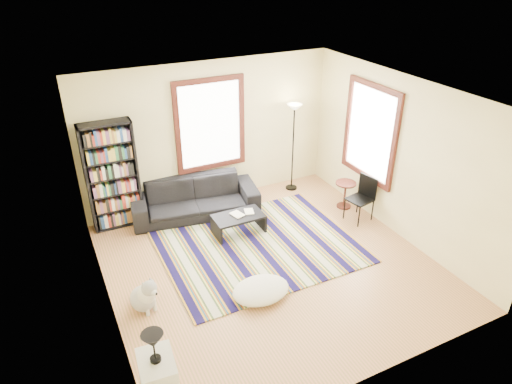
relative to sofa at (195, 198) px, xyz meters
name	(u,v)px	position (x,y,z in m)	size (l,w,h in m)	color
floor	(269,267)	(0.54, -2.05, -0.40)	(5.00, 5.00, 0.10)	tan
ceiling	(272,93)	(0.54, -2.05, 2.50)	(5.00, 5.00, 0.10)	white
wall_back	(209,133)	(0.54, 0.50, 1.05)	(5.00, 0.10, 2.80)	#F8ECA7
wall_front	(384,291)	(0.54, -4.60, 1.05)	(5.00, 0.10, 2.80)	#F8ECA7
wall_left	(94,230)	(-2.01, -2.05, 1.05)	(0.10, 5.00, 2.80)	#F8ECA7
wall_right	(403,158)	(3.09, -2.05, 1.05)	(0.10, 5.00, 2.80)	#F8ECA7
window_back	(210,125)	(0.54, 0.42, 1.25)	(1.20, 0.06, 1.60)	white
window_right	(370,132)	(3.01, -1.25, 1.25)	(0.06, 1.20, 1.60)	white
rug	(258,246)	(0.60, -1.52, -0.34)	(3.25, 2.60, 0.02)	#100B39
sofa	(195,198)	(0.00, 0.00, 0.00)	(2.38, 0.93, 0.70)	black
bookshelf	(112,176)	(-1.40, 0.27, 0.65)	(0.90, 0.30, 2.00)	black
coffee_table	(239,224)	(0.47, -0.97, -0.17)	(0.90, 0.50, 0.36)	black
book_a	(233,216)	(0.37, -0.97, 0.02)	(0.24, 0.18, 0.02)	beige
book_b	(245,212)	(0.62, -0.92, 0.02)	(0.16, 0.22, 0.02)	beige
floor_cushion	(261,290)	(0.07, -2.67, -0.24)	(0.88, 0.66, 0.22)	white
floor_lamp	(293,148)	(2.20, 0.10, 0.58)	(0.30, 0.30, 1.86)	black
side_table	(345,195)	(2.74, -1.05, -0.08)	(0.40, 0.40, 0.54)	#481C12
folding_chair	(360,199)	(2.69, -1.55, 0.08)	(0.42, 0.40, 0.86)	black
white_cabinet	(159,383)	(-1.76, -3.80, 0.00)	(0.38, 0.50, 0.70)	silver
table_lamp	(154,348)	(-1.76, -3.80, 0.54)	(0.24, 0.24, 0.38)	black
dog	(142,292)	(-1.56, -2.15, -0.07)	(0.40, 0.56, 0.56)	#BCBCBC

